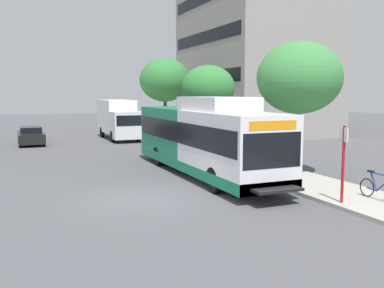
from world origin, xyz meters
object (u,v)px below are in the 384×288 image
(street_tree_mid_block, at_px, (208,88))
(street_tree_far_block, at_px, (165,80))
(street_tree_near_stop, at_px, (299,78))
(parked_car_far_lane, at_px, (31,136))
(transit_bus, at_px, (203,139))
(bus_stop_sign_pole, at_px, (343,158))
(bicycle_parked, at_px, (379,188))
(box_truck_background, at_px, (119,118))

(street_tree_mid_block, xyz_separation_m, street_tree_far_block, (0.16, 8.93, 0.77))
(street_tree_near_stop, height_order, street_tree_mid_block, street_tree_near_stop)
(street_tree_near_stop, relative_size, parked_car_far_lane, 1.33)
(street_tree_near_stop, xyz_separation_m, street_tree_far_block, (0.02, 18.37, 0.42))
(transit_bus, bearing_deg, street_tree_far_block, 76.67)
(transit_bus, height_order, street_tree_mid_block, street_tree_mid_block)
(street_tree_mid_block, bearing_deg, parked_car_far_lane, 141.56)
(street_tree_near_stop, bearing_deg, bus_stop_sign_pole, -110.77)
(bus_stop_sign_pole, distance_m, parked_car_far_lane, 24.63)
(bus_stop_sign_pole, bearing_deg, street_tree_near_stop, 69.23)
(bicycle_parked, relative_size, parked_car_far_lane, 0.39)
(street_tree_near_stop, height_order, box_truck_background, street_tree_near_stop)
(transit_bus, xyz_separation_m, bus_stop_sign_pole, (1.95, -6.99, -0.05))
(bus_stop_sign_pole, height_order, bicycle_parked, bus_stop_sign_pole)
(bus_stop_sign_pole, relative_size, box_truck_background, 0.37)
(street_tree_far_block, height_order, box_truck_background, street_tree_far_block)
(street_tree_far_block, relative_size, box_truck_background, 0.94)
(bicycle_parked, relative_size, street_tree_near_stop, 0.29)
(bus_stop_sign_pole, xyz_separation_m, box_truck_background, (-1.91, 24.11, 0.09))
(bicycle_parked, relative_size, box_truck_background, 0.25)
(box_truck_background, bearing_deg, bus_stop_sign_pole, -85.46)
(bus_stop_sign_pole, xyz_separation_m, parked_car_far_lane, (-8.87, 22.96, -0.99))
(transit_bus, height_order, street_tree_near_stop, street_tree_near_stop)
(bus_stop_sign_pole, height_order, street_tree_near_stop, street_tree_near_stop)
(street_tree_mid_block, height_order, box_truck_background, street_tree_mid_block)
(bus_stop_sign_pole, distance_m, street_tree_near_stop, 6.12)
(transit_bus, xyz_separation_m, box_truck_background, (0.04, 17.13, 0.04))
(box_truck_background, bearing_deg, street_tree_near_stop, -78.61)
(street_tree_mid_block, bearing_deg, street_tree_near_stop, -89.18)
(transit_bus, bearing_deg, parked_car_far_lane, 113.42)
(transit_bus, distance_m, box_truck_background, 17.13)
(transit_bus, relative_size, bicycle_parked, 6.96)
(bus_stop_sign_pole, distance_m, box_truck_background, 24.19)
(bus_stop_sign_pole, bearing_deg, box_truck_background, 94.54)
(bus_stop_sign_pole, distance_m, street_tree_far_block, 23.74)
(bicycle_parked, relative_size, street_tree_far_block, 0.27)
(transit_bus, relative_size, street_tree_near_stop, 2.05)
(street_tree_near_stop, bearing_deg, street_tree_far_block, 89.93)
(bus_stop_sign_pole, xyz_separation_m, street_tree_near_stop, (1.92, 5.07, 2.84))
(street_tree_near_stop, relative_size, box_truck_background, 0.85)
(street_tree_near_stop, bearing_deg, transit_bus, 153.65)
(street_tree_near_stop, relative_size, street_tree_far_block, 0.91)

